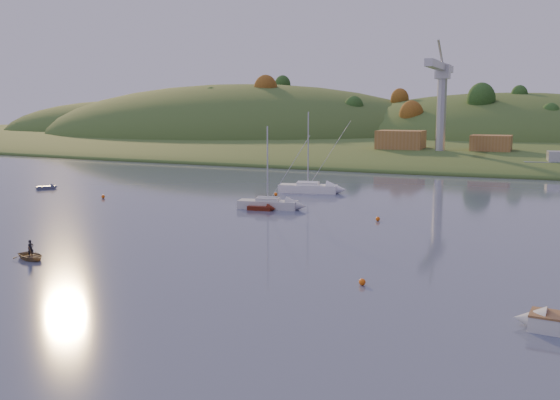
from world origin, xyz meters
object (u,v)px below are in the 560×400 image
at_px(canoe, 31,256).
at_px(grey_dinghy, 50,187).
at_px(sailboat_near, 308,187).
at_px(sailboat_far, 268,203).
at_px(red_tender, 265,208).

bearing_deg(canoe, grey_dinghy, 59.78).
height_order(sailboat_near, sailboat_far, sailboat_near).
bearing_deg(sailboat_near, sailboat_far, -98.57).
bearing_deg(sailboat_far, canoe, -111.81).
height_order(sailboat_near, canoe, sailboat_near).
bearing_deg(sailboat_far, grey_dinghy, 165.18).
distance_m(sailboat_near, grey_dinghy, 41.04).
relative_size(canoe, red_tender, 0.84).
distance_m(sailboat_far, red_tender, 1.45).
bearing_deg(grey_dinghy, sailboat_far, -61.04).
xyz_separation_m(sailboat_near, red_tender, (1.06, -17.59, -0.52)).
xyz_separation_m(sailboat_far, red_tender, (0.30, -1.35, -0.44)).
distance_m(sailboat_far, grey_dinghy, 40.03).
xyz_separation_m(canoe, red_tender, (7.46, 31.19, -0.07)).
bearing_deg(sailboat_near, red_tender, -97.79).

